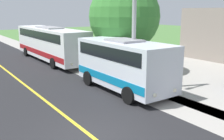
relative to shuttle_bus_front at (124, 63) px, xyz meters
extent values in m
plane|color=#477238|center=(4.56, 3.96, -1.65)|extent=(120.00, 120.00, 0.00)
cube|color=black|center=(4.56, 3.96, -1.65)|extent=(8.00, 100.00, 0.01)
cube|color=#9E9991|center=(-0.64, 3.96, -1.65)|extent=(2.40, 100.00, 0.01)
cube|color=gold|center=(4.56, 3.96, -1.64)|extent=(0.16, 100.00, 0.00)
cube|color=silver|center=(0.00, 0.00, -0.03)|extent=(2.51, 6.59, 2.54)
cube|color=#0C72A5|center=(0.00, 0.00, -0.75)|extent=(2.55, 6.46, 0.44)
cube|color=black|center=(0.00, 0.00, 0.69)|extent=(2.55, 5.93, 0.70)
cube|color=gray|center=(0.00, 0.00, 1.30)|extent=(1.51, 1.98, 0.12)
cylinder|color=black|center=(-1.26, 2.04, -1.20)|extent=(0.25, 0.90, 0.90)
cylinder|color=black|center=(1.26, 2.04, -1.20)|extent=(0.25, 0.90, 0.90)
cylinder|color=black|center=(-1.26, -2.04, -1.20)|extent=(0.25, 0.90, 0.90)
cylinder|color=black|center=(1.26, -2.04, -1.20)|extent=(0.25, 0.90, 0.90)
sphere|color=#F2EACC|center=(-0.69, 3.31, -0.95)|extent=(0.20, 0.20, 0.20)
sphere|color=#F2EACC|center=(0.69, 3.31, -0.95)|extent=(0.20, 0.20, 0.20)
cube|color=white|center=(0.03, -11.37, 0.04)|extent=(2.45, 11.71, 2.67)
cube|color=maroon|center=(0.03, -11.37, -0.75)|extent=(2.49, 11.47, 0.44)
cube|color=black|center=(0.03, -11.37, 0.82)|extent=(2.49, 10.53, 0.70)
cube|color=gray|center=(0.03, -11.37, 1.43)|extent=(1.47, 3.51, 0.12)
cylinder|color=black|center=(-1.20, -7.74, -1.20)|extent=(0.25, 0.90, 0.90)
cylinder|color=black|center=(1.26, -7.74, -1.20)|extent=(0.25, 0.90, 0.90)
cylinder|color=black|center=(-1.20, -15.00, -1.20)|extent=(0.25, 0.90, 0.90)
cylinder|color=black|center=(1.26, -15.00, -1.20)|extent=(0.25, 0.90, 0.90)
sphere|color=#F2EACC|center=(-0.65, -5.50, -0.95)|extent=(0.20, 0.20, 0.20)
sphere|color=#F2EACC|center=(0.70, -5.50, -0.95)|extent=(0.20, 0.20, 0.20)
cylinder|color=#9E9EA3|center=(-0.44, 0.31, 2.82)|extent=(0.24, 0.24, 8.95)
cylinder|color=brown|center=(-2.84, -3.71, -0.54)|extent=(0.36, 0.36, 2.22)
sphere|color=#387A33|center=(-2.84, -3.71, 2.53)|extent=(5.24, 5.24, 5.24)
camera|label=1|loc=(8.94, 11.64, 2.94)|focal=41.17mm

